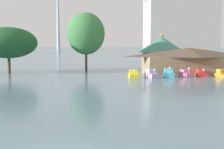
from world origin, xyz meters
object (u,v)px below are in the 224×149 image
Objects in this scene: pedal_boat_cyan at (169,74)px; green_roof_pavilion at (162,51)px; background_building_block at (180,29)px; pedal_boat_pink at (185,74)px; pedal_boat_lavender at (151,74)px; shoreline_tree_tall_left at (8,43)px; pedal_boat_red at (201,73)px; shoreline_tree_mid at (86,34)px; pedal_boat_yellow at (134,74)px; pedal_boat_orange at (222,74)px; boathouse at (189,60)px.

pedal_boat_cyan is 19.56m from green_roof_pavilion.
pedal_boat_pink is at bearing -107.60° from background_building_block.
pedal_boat_lavender is 28.08m from shoreline_tree_tall_left.
pedal_boat_red is (9.16, 1.70, -0.11)m from pedal_boat_lavender.
pedal_boat_lavender is 0.24× the size of shoreline_tree_mid.
pedal_boat_pink is at bearing 94.01° from pedal_boat_yellow.
pedal_boat_orange is 0.22× the size of shoreline_tree_mid.
pedal_boat_lavender is 20.91m from green_roof_pavilion.
shoreline_tree_tall_left reaches higher than green_roof_pavilion.
background_building_block is at bearing 66.86° from green_roof_pavilion.
pedal_boat_lavender is at bearing -75.45° from pedal_boat_red.
pedal_boat_pink is 0.10× the size of background_building_block.
pedal_boat_lavender is 0.10× the size of background_building_block.
pedal_boat_yellow is 21.48m from green_roof_pavilion.
shoreline_tree_tall_left reaches higher than pedal_boat_yellow.
green_roof_pavilion is at bearing 19.94° from shoreline_tree_mid.
shoreline_tree_mid is at bearing -146.67° from pedal_boat_yellow.
pedal_boat_pink is 0.91× the size of pedal_boat_red.
background_building_block reaches higher than green_roof_pavilion.
background_building_block is at bearing 150.89° from pedal_boat_orange.
shoreline_tree_tall_left reaches higher than pedal_boat_lavender.
pedal_boat_yellow is at bearing -109.12° from pedal_boat_orange.
pedal_boat_pink is (3.00, 0.36, -0.07)m from pedal_boat_cyan.
pedal_boat_orange is at bearing 62.18° from pedal_boat_pink.
pedal_boat_yellow is 0.15× the size of boathouse.
green_roof_pavilion is at bearing 158.60° from pedal_boat_pink.
green_roof_pavilion reaches higher than pedal_boat_yellow.
shoreline_tree_tall_left is 0.92× the size of shoreline_tree_mid.
pedal_boat_yellow is 12.95m from boathouse.
pedal_boat_orange is (14.90, -0.63, 0.02)m from pedal_boat_yellow.
pedal_boat_orange is (9.01, -0.60, -0.06)m from pedal_boat_cyan.
pedal_boat_lavender is 71.12m from background_building_block.
shoreline_tree_tall_left is at bearing -126.80° from pedal_boat_pink.
shoreline_tree_tall_left is at bearing -129.34° from pedal_boat_lavender.
boathouse is (11.47, 5.64, 2.05)m from pedal_boat_yellow.
shoreline_tree_mid is at bearing -160.06° from green_roof_pavilion.
boathouse is at bearing 142.86° from pedal_boat_cyan.
pedal_boat_cyan is at bearing 91.60° from pedal_boat_yellow.
pedal_boat_yellow is 8.89m from pedal_boat_pink.
pedal_boat_cyan is 1.13× the size of pedal_boat_orange.
pedal_boat_cyan is 0.11× the size of background_building_block.
pedal_boat_pink is 18.86m from green_roof_pavilion.
shoreline_tree_tall_left is 74.98m from background_building_block.
green_roof_pavilion reaches higher than pedal_boat_red.
pedal_boat_lavender is 0.16× the size of boathouse.
pedal_boat_yellow is at bearing -153.83° from boathouse.
pedal_boat_lavender is 0.26× the size of shoreline_tree_tall_left.
pedal_boat_orange is at bearing -16.59° from shoreline_tree_tall_left.
pedal_boat_cyan is 69.51m from background_building_block.
pedal_boat_orange is 67.61m from background_building_block.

